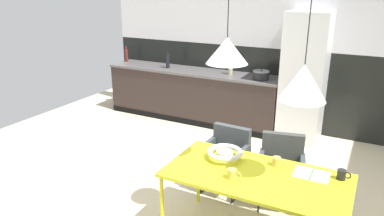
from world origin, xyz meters
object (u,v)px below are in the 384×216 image
mug_glass_clear (232,174)px  pendant_lamp_over_table_far (303,82)px  bottle_vinegar_dark (230,68)px  pendant_lamp_over_table_near (227,51)px  mug_white_ceramic (342,175)px  bottle_spice_small (126,55)px  bottle_wine_green (168,61)px  armchair_by_stool (281,162)px  armchair_corner_seat (227,150)px  cooking_pot (261,75)px  dining_table (256,179)px  fruit_bowl (225,153)px  mug_wide_latte (277,162)px  refrigerator_column (304,78)px  open_book (312,175)px

mug_glass_clear → pendant_lamp_over_table_far: pendant_lamp_over_table_far is taller
bottle_vinegar_dark → pendant_lamp_over_table_near: (1.04, -2.73, 0.78)m
mug_white_ceramic → bottle_spice_small: (-4.26, 2.54, 0.27)m
bottle_spice_small → pendant_lamp_over_table_near: pendant_lamp_over_table_near is taller
bottle_spice_small → pendant_lamp_over_table_near: 4.35m
mug_glass_clear → bottle_wine_green: (-2.39, 2.85, 0.28)m
armchair_by_stool → armchair_corner_seat: bearing=-11.0°
mug_glass_clear → pendant_lamp_over_table_near: pendant_lamp_over_table_near is taller
mug_white_ceramic → bottle_vinegar_dark: (-2.05, 2.49, 0.26)m
mug_white_ceramic → cooking_pot: 2.80m
dining_table → fruit_bowl: (-0.37, 0.16, 0.10)m
armchair_by_stool → bottle_vinegar_dark: bearing=-66.8°
armchair_by_stool → bottle_wine_green: bearing=-48.5°
mug_white_ceramic → pendant_lamp_over_table_far: size_ratio=0.10×
cooking_pot → mug_glass_clear: bearing=-77.2°
armchair_by_stool → mug_wide_latte: (0.08, -0.55, 0.27)m
bottle_vinegar_dark → bottle_spice_small: bearing=178.6°
armchair_by_stool → mug_wide_latte: 0.62m
armchair_corner_seat → mug_glass_clear: bearing=117.4°
dining_table → mug_glass_clear: mug_glass_clear is taller
mug_glass_clear → mug_white_ceramic: bearing=26.8°
mug_white_ceramic → armchair_corner_seat: bearing=157.8°
armchair_corner_seat → mug_wide_latte: size_ratio=6.25×
bottle_spice_small → pendant_lamp_over_table_near: bearing=-40.6°
refrigerator_column → dining_table: (0.16, -2.72, -0.31)m
refrigerator_column → pendant_lamp_over_table_far: (0.48, -2.72, 0.62)m
armchair_by_stool → mug_wide_latte: mug_wide_latte is taller
open_book → bottle_vinegar_dark: size_ratio=1.10×
armchair_by_stool → armchair_corner_seat: (-0.64, -0.02, 0.00)m
dining_table → bottle_vinegar_dark: bottle_vinegar_dark is taller
open_book → mug_glass_clear: 0.71m
armchair_by_stool → pendant_lamp_over_table_near: 1.57m
fruit_bowl → pendant_lamp_over_table_far: size_ratio=0.29×
armchair_by_stool → mug_wide_latte: size_ratio=6.44×
cooking_pot → bottle_vinegar_dark: (-0.57, 0.12, 0.04)m
bottle_spice_small → bottle_wine_green: size_ratio=0.98×
fruit_bowl → bottle_vinegar_dark: size_ratio=1.27×
pendant_lamp_over_table_near → mug_white_ceramic: bearing=14.0°
bottle_vinegar_dark → pendant_lamp_over_table_far: 3.28m
mug_glass_clear → bottle_wine_green: bearing=130.0°
open_book → bottle_wine_green: bottle_wine_green is taller
refrigerator_column → bottle_spice_small: refrigerator_column is taller
fruit_bowl → bottle_wine_green: size_ratio=1.13×
pendant_lamp_over_table_near → bottle_wine_green: bearing=129.9°
bottle_vinegar_dark → fruit_bowl: bearing=-69.0°
open_book → cooking_pot: size_ratio=1.16×
mug_wide_latte → bottle_wine_green: bearing=137.7°
armchair_corner_seat → pendant_lamp_over_table_near: (0.28, -0.77, 1.31)m
mug_wide_latte → mug_white_ceramic: 0.57m
armchair_corner_seat → refrigerator_column: bearing=-100.0°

